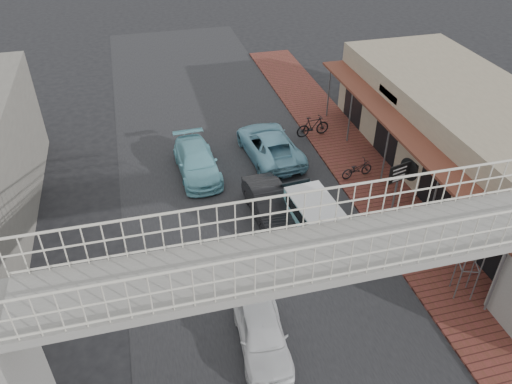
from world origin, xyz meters
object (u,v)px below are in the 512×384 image
angkot_far (197,162)px  motorcycle_far (313,126)px  motorcycle_near (357,169)px  arrow_sign (412,169)px  white_hatchback (262,332)px  dark_sedan (270,205)px  angkot_van (313,213)px  street_clock (479,237)px  angkot_curb (270,145)px

angkot_far → motorcycle_far: (6.58, 1.95, 0.02)m
motorcycle_near → arrow_sign: size_ratio=0.59×
white_hatchback → motorcycle_near: bearing=53.7°
white_hatchback → motorcycle_near: size_ratio=2.28×
motorcycle_far → arrow_sign: 7.67m
dark_sedan → angkot_far: 4.86m
white_hatchback → angkot_van: bearing=58.3°
angkot_far → street_clock: size_ratio=1.40×
dark_sedan → arrow_sign: size_ratio=1.49×
white_hatchback → dark_sedan: 6.58m
white_hatchback → motorcycle_far: (6.18, 12.41, 0.04)m
angkot_far → angkot_van: bearing=-58.8°
angkot_curb → angkot_far: size_ratio=1.14×
angkot_far → angkot_van: (3.80, -5.71, 0.45)m
motorcycle_near → arrow_sign: arrow_sign is taller
arrow_sign → white_hatchback: bearing=-160.7°
dark_sedan → angkot_far: (-2.44, 4.20, -0.02)m
angkot_far → motorcycle_near: bearing=-20.3°
street_clock → motorcycle_far: bearing=114.8°
street_clock → arrow_sign: street_clock is taller
dark_sedan → motorcycle_near: dark_sedan is taller
angkot_far → motorcycle_far: bearing=14.1°
motorcycle_far → arrow_sign: bearing=-174.5°
white_hatchback → motorcycle_near: 10.63m
white_hatchback → motorcycle_near: white_hatchback is taller
angkot_curb → motorcycle_near: (3.47, -2.92, -0.18)m
dark_sedan → street_clock: street_clock is taller
angkot_far → dark_sedan: bearing=-62.3°
angkot_van → street_clock: bearing=-53.2°
dark_sedan → motorcycle_near: size_ratio=2.51×
dark_sedan → angkot_van: bearing=-50.0°
white_hatchback → angkot_curb: angkot_curb is taller
angkot_far → motorcycle_near: 7.63m
white_hatchback → dark_sedan: dark_sedan is taller
white_hatchback → angkot_far: 10.47m
arrow_sign → angkot_far: bearing=132.2°
white_hatchback → arrow_sign: (7.69, 5.07, 1.68)m
dark_sedan → angkot_curb: (1.35, 4.78, 0.04)m
white_hatchback → motorcycle_far: bearing=67.4°
motorcycle_far → white_hatchback: bearing=147.4°
angkot_curb → motorcycle_far: bearing=-158.1°
white_hatchback → angkot_curb: bearing=76.8°
angkot_van → street_clock: 6.20m
angkot_far → arrow_sign: 9.87m
motorcycle_near → angkot_van: bearing=125.2°
white_hatchback → dark_sedan: size_ratio=0.91×
angkot_van → arrow_sign: arrow_sign is taller
angkot_curb → angkot_van: size_ratio=1.40×
angkot_curb → motorcycle_far: 3.12m
white_hatchback → arrow_sign: bearing=37.2°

